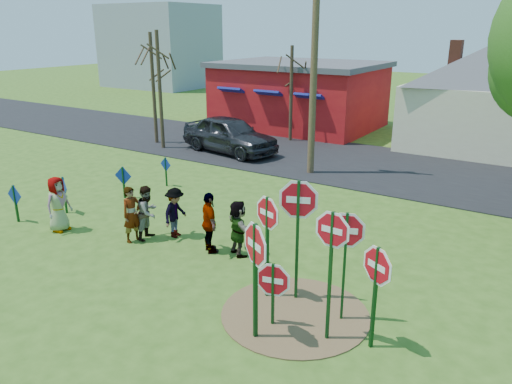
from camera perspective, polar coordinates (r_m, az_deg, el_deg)
ground at (r=14.17m, az=-9.84°, el=-6.54°), size 120.00×120.00×0.00m
road at (r=23.41m, az=9.35°, el=3.58°), size 120.00×7.50×0.04m
dirt_patch at (r=11.12m, az=4.48°, el=-13.70°), size 3.20×3.20×0.03m
red_building at (r=31.14m, az=5.01°, el=11.05°), size 9.40×7.69×3.90m
cream_house at (r=27.72m, az=25.95°, el=10.41°), size 9.40×9.40×6.50m
distant_building at (r=53.95m, az=-10.90°, el=16.06°), size 10.00×8.00×8.00m
stop_sign_a at (r=9.49m, az=-0.07°, el=-7.30°), size 1.02×0.60×2.60m
stop_sign_b at (r=10.93m, az=1.31°, el=-3.44°), size 0.96×0.36×2.56m
stop_sign_c at (r=9.46m, az=8.62°, el=-6.21°), size 0.97×0.09×2.84m
stop_sign_d at (r=10.22m, az=10.24°, el=-5.39°), size 0.97×0.36×2.56m
stop_sign_e at (r=10.28m, az=1.96°, el=-10.38°), size 0.97×0.25×1.53m
stop_sign_f at (r=9.57m, az=13.63°, el=-9.02°), size 0.90×0.51×2.25m
stop_sign_g at (r=10.81m, az=4.83°, el=-2.40°), size 1.11×0.43×2.98m
blue_diamond_a at (r=17.39m, az=-25.82°, el=-0.75°), size 0.68×0.07×1.23m
blue_diamond_b at (r=17.57m, az=-21.08°, el=0.12°), size 0.65×0.28×1.26m
blue_diamond_c at (r=18.51m, az=-14.92°, el=1.46°), size 0.68×0.16×1.18m
blue_diamond_d at (r=19.55m, az=-10.27°, el=2.69°), size 0.57×0.08×1.16m
person_a at (r=16.09m, az=-21.69°, el=-1.29°), size 0.60×0.86×1.70m
person_b at (r=14.65m, az=-14.00°, el=-2.50°), size 0.48×0.65×1.64m
person_c at (r=14.77m, az=-12.26°, el=-2.28°), size 0.75×0.88×1.60m
person_d at (r=14.74m, az=-9.22°, el=-2.34°), size 0.68×1.04×1.50m
person_e at (r=13.57m, az=-5.34°, el=-3.54°), size 1.06×0.94×1.72m
person_f at (r=13.40m, az=-2.04°, el=-4.14°), size 1.47×1.13×1.55m
suv at (r=24.43m, az=-3.05°, el=6.59°), size 5.46×2.96×1.76m
utility_pole at (r=20.48m, az=6.69°, el=15.09°), size 2.19×0.61×9.07m
bare_tree_west at (r=26.70m, az=-11.75°, el=13.20°), size 1.80×1.80×5.66m
bare_tree_east at (r=26.81m, az=4.07°, el=12.62°), size 1.80×1.80×5.00m
bare_tree_mid at (r=25.39m, az=-11.03°, el=13.15°), size 1.80×1.80×5.77m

